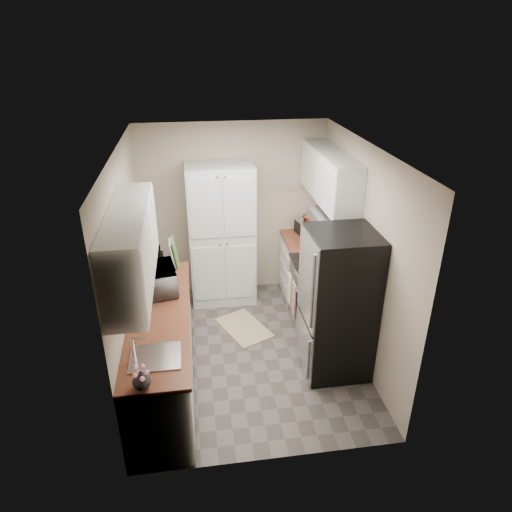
{
  "coord_description": "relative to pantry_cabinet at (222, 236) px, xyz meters",
  "views": [
    {
      "loc": [
        -0.57,
        -4.5,
        3.52
      ],
      "look_at": [
        0.11,
        0.15,
        1.23
      ],
      "focal_mm": 32.0,
      "sensor_mm": 36.0,
      "label": 1
    }
  ],
  "objects": [
    {
      "name": "fruit_basket",
      "position": [
        1.26,
        -0.04,
        0.21
      ],
      "size": [
        0.27,
        0.27,
        0.1
      ],
      "primitive_type": null,
      "rotation": [
        0.0,
        0.0,
        -0.11
      ],
      "color": "#E43A03",
      "rests_on": "toaster_oven"
    },
    {
      "name": "toaster_oven",
      "position": [
        1.26,
        -0.03,
        0.04
      ],
      "size": [
        0.42,
        0.48,
        0.24
      ],
      "primitive_type": "cube",
      "rotation": [
        0.0,
        0.0,
        0.24
      ],
      "color": "#A7A7AB",
      "rests_on": "countertop_right"
    },
    {
      "name": "base_cabinet_left",
      "position": [
        -0.79,
        -1.75,
        -0.56
      ],
      "size": [
        0.6,
        2.3,
        0.88
      ],
      "primitive_type": "cube",
      "color": "silver",
      "rests_on": "ground"
    },
    {
      "name": "ground",
      "position": [
        0.2,
        -1.32,
        -1.0
      ],
      "size": [
        3.2,
        3.2,
        0.0
      ],
      "primitive_type": "plane",
      "color": "#56514C",
      "rests_on": "ground"
    },
    {
      "name": "countertop_right",
      "position": [
        1.19,
        -0.12,
        -0.1
      ],
      "size": [
        0.63,
        0.83,
        0.04
      ],
      "primitive_type": "cube",
      "color": "brown",
      "rests_on": "base_cabinet_right"
    },
    {
      "name": "electric_range",
      "position": [
        1.17,
        -0.93,
        -0.52
      ],
      "size": [
        0.71,
        0.78,
        1.13
      ],
      "color": "#B7B7BC",
      "rests_on": "ground"
    },
    {
      "name": "base_cabinet_right",
      "position": [
        1.19,
        -0.12,
        -0.56
      ],
      "size": [
        0.6,
        0.8,
        0.88
      ],
      "primitive_type": "cube",
      "color": "silver",
      "rests_on": "ground"
    },
    {
      "name": "kitchen_mat",
      "position": [
        0.2,
        -0.81,
        -0.99
      ],
      "size": [
        0.75,
        0.9,
        0.01
      ],
      "primitive_type": "cube",
      "rotation": [
        0.0,
        0.0,
        0.43
      ],
      "color": "tan",
      "rests_on": "ground"
    },
    {
      "name": "flower_vase",
      "position": [
        -0.87,
        -2.83,
        -0.0
      ],
      "size": [
        0.18,
        0.18,
        0.16
      ],
      "primitive_type": "imported",
      "rotation": [
        0.0,
        0.0,
        0.18
      ],
      "color": "beige",
      "rests_on": "countertop_left"
    },
    {
      "name": "cutting_board",
      "position": [
        -0.62,
        -0.64,
        0.09
      ],
      "size": [
        0.03,
        0.27,
        0.34
      ],
      "primitive_type": "cube",
      "rotation": [
        0.0,
        0.0,
        0.03
      ],
      "color": "#519339",
      "rests_on": "countertop_left"
    },
    {
      "name": "microwave",
      "position": [
        -0.79,
        -1.27,
        0.06
      ],
      "size": [
        0.45,
        0.58,
        0.29
      ],
      "primitive_type": "imported",
      "rotation": [
        0.0,
        0.0,
        1.76
      ],
      "color": "silver",
      "rests_on": "countertop_left"
    },
    {
      "name": "room_shell",
      "position": [
        0.18,
        -1.32,
        0.63
      ],
      "size": [
        2.64,
        3.24,
        2.52
      ],
      "color": "#BDB398",
      "rests_on": "ground"
    },
    {
      "name": "refrigerator",
      "position": [
        1.14,
        -1.73,
        -0.15
      ],
      "size": [
        0.7,
        0.72,
        1.7
      ],
      "primitive_type": "cube",
      "color": "#B7B7BC",
      "rests_on": "ground"
    },
    {
      "name": "wine_bottle",
      "position": [
        -0.8,
        -0.75,
        0.07
      ],
      "size": [
        0.08,
        0.08,
        0.3
      ],
      "primitive_type": "cylinder",
      "color": "black",
      "rests_on": "countertop_left"
    },
    {
      "name": "countertop_left",
      "position": [
        -0.79,
        -1.75,
        -0.1
      ],
      "size": [
        0.63,
        2.33,
        0.04
      ],
      "primitive_type": "cube",
      "color": "brown",
      "rests_on": "base_cabinet_left"
    },
    {
      "name": "pantry_cabinet",
      "position": [
        0.0,
        0.0,
        0.0
      ],
      "size": [
        0.9,
        0.55,
        2.0
      ],
      "primitive_type": "cube",
      "color": "silver",
      "rests_on": "ground"
    }
  ]
}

